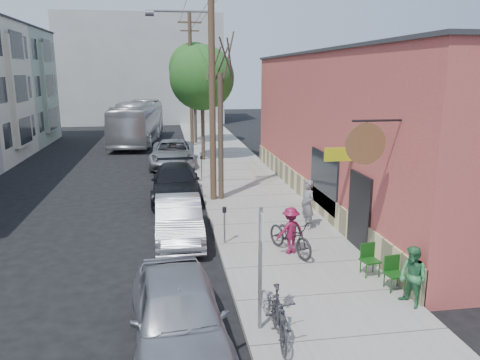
{
  "coord_description": "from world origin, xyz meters",
  "views": [
    {
      "loc": [
        0.44,
        -14.56,
        5.71
      ],
      "look_at": [
        3.31,
        3.48,
        1.5
      ],
      "focal_mm": 35.0,
      "sensor_mm": 36.0,
      "label": 1
    }
  ],
  "objects": [
    {
      "name": "ground",
      "position": [
        0.0,
        0.0,
        0.0
      ],
      "size": [
        120.0,
        120.0,
        0.0
      ],
      "primitive_type": "plane",
      "color": "black"
    },
    {
      "name": "sidewalk",
      "position": [
        4.25,
        11.0,
        0.07
      ],
      "size": [
        4.5,
        58.0,
        0.15
      ],
      "primitive_type": "cube",
      "color": "gray",
      "rests_on": "ground"
    },
    {
      "name": "cafe_building",
      "position": [
        8.99,
        4.99,
        3.3
      ],
      "size": [
        6.6,
        20.2,
        6.61
      ],
      "color": "#B64943",
      "rests_on": "ground"
    },
    {
      "name": "end_cap_building",
      "position": [
        -2.0,
        42.0,
        6.0
      ],
      "size": [
        18.0,
        8.0,
        12.0
      ],
      "primitive_type": "cube",
      "color": "#A6A6A1",
      "rests_on": "ground"
    },
    {
      "name": "sign_post",
      "position": [
        2.35,
        -5.34,
        1.83
      ],
      "size": [
        0.07,
        0.45,
        2.8
      ],
      "color": "slate",
      "rests_on": "sidewalk"
    },
    {
      "name": "parking_meter_near",
      "position": [
        2.25,
        0.1,
        0.98
      ],
      "size": [
        0.14,
        0.14,
        1.24
      ],
      "color": "slate",
      "rests_on": "sidewalk"
    },
    {
      "name": "parking_meter_far",
      "position": [
        2.25,
        9.98,
        0.98
      ],
      "size": [
        0.14,
        0.14,
        1.24
      ],
      "color": "slate",
      "rests_on": "sidewalk"
    },
    {
      "name": "utility_pole_near",
      "position": [
        2.39,
        5.68,
        5.41
      ],
      "size": [
        3.57,
        0.28,
        10.0
      ],
      "color": "#503A28",
      "rests_on": "sidewalk"
    },
    {
      "name": "utility_pole_far",
      "position": [
        2.45,
        22.07,
        5.34
      ],
      "size": [
        1.8,
        0.28,
        10.0
      ],
      "color": "#503A28",
      "rests_on": "sidewalk"
    },
    {
      "name": "tree_bare",
      "position": [
        2.8,
        5.73,
        2.93
      ],
      "size": [
        0.24,
        0.24,
        5.56
      ],
      "color": "#44392C",
      "rests_on": "sidewalk"
    },
    {
      "name": "tree_leafy_mid",
      "position": [
        2.8,
        15.61,
        5.38
      ],
      "size": [
        4.1,
        4.1,
        7.29
      ],
      "color": "#44392C",
      "rests_on": "sidewalk"
    },
    {
      "name": "tree_leafy_far",
      "position": [
        2.8,
        23.18,
        6.03
      ],
      "size": [
        3.98,
        3.98,
        7.88
      ],
      "color": "#44392C",
      "rests_on": "sidewalk"
    },
    {
      "name": "patio_chair_a",
      "position": [
        5.95,
        -3.08,
        0.59
      ],
      "size": [
        0.58,
        0.58,
        0.88
      ],
      "primitive_type": null,
      "rotation": [
        0.0,
        0.0,
        0.18
      ],
      "color": "#144613",
      "rests_on": "sidewalk"
    },
    {
      "name": "patio_chair_b",
      "position": [
        6.2,
        -4.04,
        0.59
      ],
      "size": [
        0.56,
        0.56,
        0.88
      ],
      "primitive_type": null,
      "rotation": [
        0.0,
        0.0,
        0.12
      ],
      "color": "#144613",
      "rests_on": "sidewalk"
    },
    {
      "name": "patron_grey",
      "position": [
        5.42,
        1.14,
        1.05
      ],
      "size": [
        0.59,
        0.75,
        1.8
      ],
      "primitive_type": "imported",
      "rotation": [
        0.0,
        0.0,
        -1.3
      ],
      "color": "slate",
      "rests_on": "sidewalk"
    },
    {
      "name": "patron_green",
      "position": [
        6.2,
        -4.89,
        0.9
      ],
      "size": [
        0.76,
        0.87,
        1.5
      ],
      "primitive_type": "imported",
      "rotation": [
        0.0,
        0.0,
        -1.27
      ],
      "color": "#317A46",
      "rests_on": "sidewalk"
    },
    {
      "name": "cyclist",
      "position": [
        4.18,
        -1.11,
        0.9
      ],
      "size": [
        1.08,
        0.82,
        1.49
      ],
      "primitive_type": "imported",
      "rotation": [
        0.0,
        0.0,
        3.44
      ],
      "color": "maroon",
      "rests_on": "sidewalk"
    },
    {
      "name": "cyclist_bike",
      "position": [
        4.18,
        -1.11,
        0.72
      ],
      "size": [
        1.48,
        2.28,
        1.13
      ],
      "primitive_type": "imported",
      "rotation": [
        0.0,
        0.0,
        0.37
      ],
      "color": "black",
      "rests_on": "sidewalk"
    },
    {
      "name": "parked_bike_a",
      "position": [
        2.65,
        -5.88,
        0.71
      ],
      "size": [
        0.67,
        1.91,
        1.13
      ],
      "primitive_type": "imported",
      "rotation": [
        0.0,
        0.0,
        -0.08
      ],
      "color": "black",
      "rests_on": "sidewalk"
    },
    {
      "name": "parked_bike_b",
      "position": [
        2.73,
        -5.19,
        0.58
      ],
      "size": [
        0.84,
        1.72,
        0.86
      ],
      "primitive_type": "imported",
      "rotation": [
        0.0,
        0.0,
        0.17
      ],
      "color": "slate",
      "rests_on": "sidewalk"
    },
    {
      "name": "car_0",
      "position": [
        0.56,
        -5.67,
        0.82
      ],
      "size": [
        2.23,
        4.9,
        1.63
      ],
      "primitive_type": "imported",
      "rotation": [
        0.0,
        0.0,
        0.07
      ],
      "color": "#97979E",
      "rests_on": "ground"
    },
    {
      "name": "car_1",
      "position": [
        0.76,
        1.05,
        0.74
      ],
      "size": [
        1.6,
        4.49,
        1.48
      ],
      "primitive_type": "imported",
      "rotation": [
        0.0,
        0.0,
        0.01
      ],
      "color": "silver",
      "rests_on": "ground"
    },
    {
      "name": "car_2",
      "position": [
        0.8,
        6.56,
        0.77
      ],
      "size": [
        2.26,
        5.35,
        1.54
      ],
      "primitive_type": "imported",
      "rotation": [
        0.0,
        0.0,
        -0.02
      ],
      "color": "black",
      "rests_on": "ground"
    },
    {
      "name": "car_3",
      "position": [
        0.8,
        14.39,
        0.81
      ],
      "size": [
        2.93,
        5.92,
        1.61
      ],
      "primitive_type": "imported",
      "rotation": [
        0.0,
        0.0,
        -0.04
      ],
      "color": "#95989C",
      "rests_on": "ground"
    },
    {
      "name": "bus",
      "position": [
        -1.83,
        24.96,
        1.69
      ],
      "size": [
        4.02,
        12.37,
        3.39
      ],
      "primitive_type": "imported",
      "rotation": [
        0.0,
        0.0,
        -0.1
      ],
      "color": "silver",
      "rests_on": "ground"
    }
  ]
}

